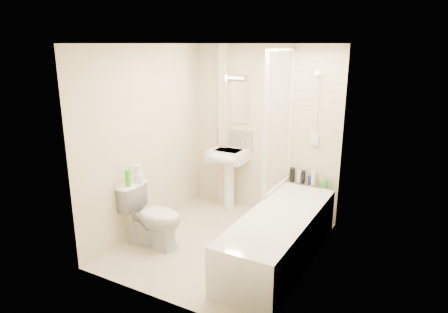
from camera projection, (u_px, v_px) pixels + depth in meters
The scene contains 25 objects.
floor at pixel (221, 244), 4.95m from camera, with size 2.50×2.50×0.00m, color beige.
wall_back at pixel (264, 131), 5.68m from camera, with size 2.20×0.02×2.40m, color beige.
wall_left at pixel (147, 140), 5.14m from camera, with size 0.02×2.50×2.40m, color beige.
wall_right at pixel (314, 164), 4.11m from camera, with size 0.02×2.50×2.40m, color beige.
ceiling at pixel (221, 43), 4.30m from camera, with size 2.20×2.50×0.02m, color white.
tile_back at pixel (316, 120), 5.25m from camera, with size 0.70×0.01×1.75m, color beige.
tile_right at pixel (315, 142), 4.08m from camera, with size 0.01×2.10×1.75m, color beige.
pipe_boxing at pixel (224, 127), 5.91m from camera, with size 0.12×0.12×2.40m, color beige.
splashback at pixel (234, 139), 5.93m from camera, with size 0.60×0.01×0.30m, color beige.
mirror at pixel (235, 102), 5.78m from camera, with size 0.46×0.01×0.60m, color white.
strip_light at pixel (234, 76), 5.66m from camera, with size 0.42×0.07×0.07m, color silver.
bathtub at pixel (280, 236), 4.55m from camera, with size 0.70×2.10×0.55m.
shower_screen at pixel (279, 121), 5.04m from camera, with size 0.04×0.92×1.80m.
shower_fixture at pixel (316, 112), 5.18m from camera, with size 0.10×0.16×0.99m.
pedestal_sink at pixel (227, 162), 5.83m from camera, with size 0.54×0.49×1.03m.
bottle_black_a at pixel (292, 175), 5.53m from camera, with size 0.07×0.07×0.20m, color black.
bottle_white_a at pixel (299, 177), 5.49m from camera, with size 0.06×0.06×0.16m, color silver.
bottle_black_b at pixel (303, 177), 5.46m from camera, with size 0.05×0.05×0.18m, color black.
bottle_blue at pixel (310, 180), 5.42m from camera, with size 0.06×0.06×0.12m, color navy.
bottle_cream at pixel (314, 178), 5.39m from camera, with size 0.07×0.07×0.19m, color beige.
bottle_green at pixel (325, 184), 5.32m from camera, with size 0.07×0.07×0.09m, color green.
toilet at pixel (153, 216), 4.84m from camera, with size 0.77×0.46×0.77m, color white.
toilet_roll_lower at pixel (139, 178), 4.87m from camera, with size 0.11×0.11×0.09m, color white.
toilet_roll_upper at pixel (138, 169), 4.88m from camera, with size 0.11×0.11×0.11m, color white.
green_bottle at pixel (128, 178), 4.72m from camera, with size 0.07×0.07×0.19m, color green.
Camera 1 is at (2.20, -3.89, 2.40)m, focal length 32.00 mm.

